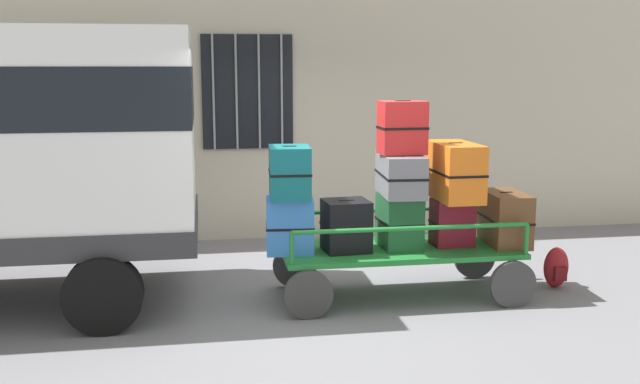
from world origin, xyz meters
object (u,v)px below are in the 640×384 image
at_px(suitcase_left_middle, 290,172).
at_px(backpack, 556,268).
at_px(suitcase_midright_middle, 455,171).
at_px(suitcase_center_middle, 401,174).
at_px(suitcase_right_bottom, 505,218).
at_px(luggage_cart, 399,258).
at_px(suitcase_center_top, 402,128).
at_px(suitcase_center_bottom, 399,221).
at_px(suitcase_midleft_bottom, 346,226).
at_px(suitcase_midright_bottom, 452,222).
at_px(suitcase_left_bottom, 290,225).

height_order(suitcase_left_middle, backpack, suitcase_left_middle).
bearing_deg(suitcase_left_middle, suitcase_midright_middle, -0.25).
bearing_deg(suitcase_center_middle, suitcase_right_bottom, -0.96).
distance_m(luggage_cart, suitcase_center_top, 1.33).
distance_m(luggage_cart, suitcase_center_bottom, 0.38).
bearing_deg(suitcase_midleft_bottom, suitcase_center_middle, 3.03).
bearing_deg(luggage_cart, suitcase_center_middle, 90.00).
xyz_separation_m(luggage_cart, suitcase_midright_bottom, (0.56, 0.01, 0.35)).
distance_m(luggage_cart, suitcase_midleft_bottom, 0.67).
height_order(luggage_cart, suitcase_midright_middle, suitcase_midright_middle).
height_order(suitcase_center_top, suitcase_right_bottom, suitcase_center_top).
bearing_deg(suitcase_center_top, suitcase_center_bottom, 90.00).
relative_size(suitcase_center_bottom, backpack, 1.25).
xyz_separation_m(suitcase_midleft_bottom, suitcase_midright_bottom, (1.12, 0.04, -0.02)).
height_order(suitcase_midleft_bottom, suitcase_center_middle, suitcase_center_middle).
distance_m(suitcase_left_bottom, suitcase_right_bottom, 2.24).
relative_size(suitcase_center_bottom, suitcase_midright_middle, 0.69).
xyz_separation_m(luggage_cart, suitcase_left_middle, (-1.12, 0.00, 0.91)).
bearing_deg(suitcase_center_bottom, suitcase_left_bottom, -179.74).
distance_m(suitcase_left_bottom, backpack, 2.92).
relative_size(suitcase_left_middle, suitcase_midright_bottom, 1.06).
xyz_separation_m(suitcase_center_bottom, suitcase_center_top, (0.00, -0.04, 0.96)).
xyz_separation_m(suitcase_left_middle, suitcase_midright_middle, (1.68, -0.01, -0.03)).
distance_m(luggage_cart, suitcase_left_bottom, 1.18).
relative_size(suitcase_left_bottom, suitcase_midleft_bottom, 1.06).
relative_size(suitcase_center_top, suitcase_midright_bottom, 1.08).
relative_size(luggage_cart, suitcase_center_top, 4.73).
height_order(luggage_cart, suitcase_midright_bottom, suitcase_midright_bottom).
xyz_separation_m(suitcase_midright_bottom, backpack, (1.18, 0.01, -0.54)).
xyz_separation_m(suitcase_center_top, backpack, (1.75, 0.05, -1.53)).
bearing_deg(luggage_cart, suitcase_midright_middle, -0.67).
distance_m(suitcase_center_middle, suitcase_midright_middle, 0.56).
height_order(suitcase_left_bottom, suitcase_left_middle, suitcase_left_middle).
distance_m(suitcase_center_top, suitcase_midright_bottom, 1.13).
distance_m(suitcase_left_middle, backpack, 3.07).
bearing_deg(suitcase_midleft_bottom, suitcase_center_bottom, 4.60).
bearing_deg(suitcase_center_middle, luggage_cart, -90.00).
bearing_deg(backpack, suitcase_midleft_bottom, -178.77).
bearing_deg(suitcase_midright_bottom, suitcase_center_bottom, 179.23).
bearing_deg(suitcase_midright_middle, luggage_cart, 179.33).
height_order(suitcase_center_middle, suitcase_midright_bottom, suitcase_center_middle).
relative_size(suitcase_center_top, suitcase_midright_middle, 0.67).
distance_m(suitcase_midleft_bottom, suitcase_center_top, 1.12).
height_order(suitcase_left_bottom, suitcase_center_middle, suitcase_center_middle).
xyz_separation_m(suitcase_left_bottom, suitcase_midright_middle, (1.68, -0.02, 0.50)).
height_order(suitcase_center_bottom, suitcase_center_middle, suitcase_center_middle).
height_order(suitcase_center_bottom, backpack, suitcase_center_bottom).
distance_m(suitcase_center_top, suitcase_midright_middle, 0.72).
bearing_deg(backpack, suitcase_left_middle, -179.48).
xyz_separation_m(suitcase_midleft_bottom, suitcase_center_bottom, (0.56, 0.05, 0.01)).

